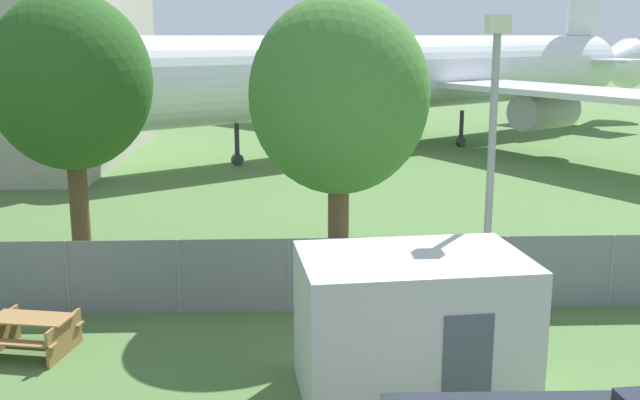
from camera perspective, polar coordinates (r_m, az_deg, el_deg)
perimeter_fence at (r=17.49m, az=-2.38°, el=-5.74°), size 56.07×0.07×1.76m
airplane at (r=44.70m, az=7.25°, el=9.55°), size 39.63×32.84×12.67m
portable_cabin at (r=13.58m, az=6.99°, el=-9.46°), size 4.18×2.98×2.57m
picnic_bench_open_grass at (r=16.48m, az=-21.12°, el=-9.28°), size 1.84×1.68×0.76m
tree_near_hangar at (r=21.10m, az=-18.47°, el=8.48°), size 4.30×4.30×7.50m
tree_left_of_cabin at (r=18.74m, az=1.46°, el=7.90°), size 4.50×4.50×7.35m
light_mast at (r=15.95m, az=12.98°, el=4.42°), size 0.44×0.44×6.73m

